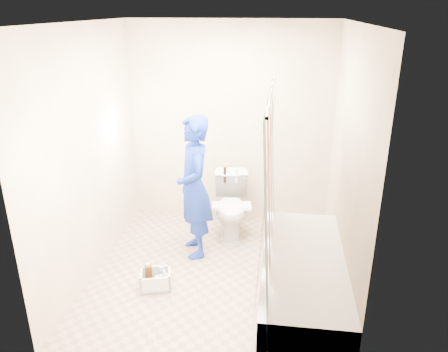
# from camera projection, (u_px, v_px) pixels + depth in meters

# --- Properties ---
(floor) EXTENTS (2.60, 2.60, 0.00)m
(floor) POSITION_uv_depth(u_px,v_px,m) (214.00, 272.00, 4.43)
(floor) COLOR tan
(floor) RESTS_ON ground
(ceiling) EXTENTS (2.40, 2.60, 0.02)m
(ceiling) POSITION_uv_depth(u_px,v_px,m) (212.00, 22.00, 3.56)
(ceiling) COLOR silver
(ceiling) RESTS_ON wall_back
(wall_back) EXTENTS (2.40, 0.02, 2.40)m
(wall_back) POSITION_uv_depth(u_px,v_px,m) (230.00, 125.00, 5.19)
(wall_back) COLOR beige
(wall_back) RESTS_ON ground
(wall_front) EXTENTS (2.40, 0.02, 2.40)m
(wall_front) POSITION_uv_depth(u_px,v_px,m) (182.00, 228.00, 2.79)
(wall_front) COLOR beige
(wall_front) RESTS_ON ground
(wall_left) EXTENTS (0.02, 2.60, 2.40)m
(wall_left) POSITION_uv_depth(u_px,v_px,m) (89.00, 155.00, 4.14)
(wall_left) COLOR beige
(wall_left) RESTS_ON ground
(wall_right) EXTENTS (0.02, 2.60, 2.40)m
(wall_right) POSITION_uv_depth(u_px,v_px,m) (348.00, 167.00, 3.84)
(wall_right) COLOR beige
(wall_right) RESTS_ON ground
(bathtub) EXTENTS (0.70, 1.75, 0.50)m
(bathtub) POSITION_uv_depth(u_px,v_px,m) (302.00, 281.00, 3.83)
(bathtub) COLOR white
(bathtub) RESTS_ON ground
(curtain_rod) EXTENTS (0.02, 1.90, 0.02)m
(curtain_rod) POSITION_uv_depth(u_px,v_px,m) (272.00, 88.00, 3.26)
(curtain_rod) COLOR silver
(curtain_rod) RESTS_ON wall_back
(shower_curtain) EXTENTS (0.06, 1.75, 1.80)m
(shower_curtain) POSITION_uv_depth(u_px,v_px,m) (268.00, 201.00, 3.60)
(shower_curtain) COLOR silver
(shower_curtain) RESTS_ON curtain_rod
(toilet) EXTENTS (0.49, 0.75, 0.72)m
(toilet) POSITION_uv_depth(u_px,v_px,m) (232.00, 207.00, 5.05)
(toilet) COLOR white
(toilet) RESTS_ON ground
(tank_lid) EXTENTS (0.46, 0.25, 0.03)m
(tank_lid) POSITION_uv_depth(u_px,v_px,m) (232.00, 206.00, 4.92)
(tank_lid) COLOR white
(tank_lid) RESTS_ON toilet
(tank_internals) EXTENTS (0.17, 0.06, 0.23)m
(tank_internals) POSITION_uv_depth(u_px,v_px,m) (228.00, 173.00, 5.10)
(tank_internals) COLOR black
(tank_internals) RESTS_ON toilet
(plumber) EXTENTS (0.55, 0.66, 1.53)m
(plumber) POSITION_uv_depth(u_px,v_px,m) (194.00, 188.00, 4.53)
(plumber) COLOR #102CA8
(plumber) RESTS_ON ground
(cleaning_caddy) EXTENTS (0.33, 0.29, 0.22)m
(cleaning_caddy) POSITION_uv_depth(u_px,v_px,m) (157.00, 280.00, 4.17)
(cleaning_caddy) COLOR white
(cleaning_caddy) RESTS_ON ground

